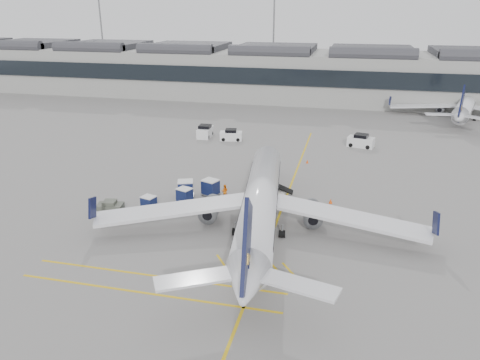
% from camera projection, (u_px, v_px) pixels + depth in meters
% --- Properties ---
extents(ground, '(220.00, 220.00, 0.00)m').
position_uv_depth(ground, '(178.00, 223.00, 48.67)').
color(ground, gray).
rests_on(ground, ground).
extents(terminal, '(200.00, 20.45, 12.40)m').
position_uv_depth(terminal, '(283.00, 72.00, 111.97)').
color(terminal, '#9E9E99').
rests_on(terminal, ground).
extents(light_masts, '(113.00, 0.60, 25.45)m').
position_uv_depth(light_masts, '(286.00, 33.00, 122.21)').
color(light_masts, slate).
rests_on(light_masts, ground).
extents(apron_markings, '(0.25, 60.00, 0.01)m').
position_uv_depth(apron_markings, '(287.00, 196.00, 55.57)').
color(apron_markings, gold).
rests_on(apron_markings, ground).
extents(airliner_main, '(32.74, 35.99, 9.59)m').
position_uv_depth(airliner_main, '(260.00, 203.00, 46.49)').
color(airliner_main, white).
rests_on(airliner_main, ground).
extents(airliner_far, '(28.18, 31.21, 8.50)m').
position_uv_depth(airliner_far, '(466.00, 106.00, 92.95)').
color(airliner_far, white).
rests_on(airliner_far, ground).
extents(belt_loader, '(5.33, 2.03, 2.16)m').
position_uv_depth(belt_loader, '(266.00, 190.00, 55.61)').
color(belt_loader, silver).
rests_on(belt_loader, ground).
extents(baggage_cart_a, '(2.29, 2.08, 1.99)m').
position_uv_depth(baggage_cart_a, '(186.00, 188.00, 55.05)').
color(baggage_cart_a, gray).
rests_on(baggage_cart_a, ground).
extents(baggage_cart_b, '(2.31, 2.12, 1.97)m').
position_uv_depth(baggage_cart_b, '(211.00, 187.00, 55.38)').
color(baggage_cart_b, gray).
rests_on(baggage_cart_b, ground).
extents(baggage_cart_c, '(2.02, 1.85, 1.74)m').
position_uv_depth(baggage_cart_c, '(185.00, 195.00, 53.42)').
color(baggage_cart_c, gray).
rests_on(baggage_cart_c, ground).
extents(baggage_cart_d, '(1.83, 1.65, 1.62)m').
position_uv_depth(baggage_cart_d, '(149.00, 203.00, 51.48)').
color(baggage_cart_d, gray).
rests_on(baggage_cart_d, ground).
extents(ramp_agent_a, '(0.81, 0.82, 1.91)m').
position_uv_depth(ramp_agent_a, '(258.00, 190.00, 54.80)').
color(ramp_agent_a, '#EA4E0C').
rests_on(ramp_agent_a, ground).
extents(ramp_agent_b, '(0.93, 0.79, 1.69)m').
position_uv_depth(ramp_agent_b, '(225.00, 191.00, 54.73)').
color(ramp_agent_b, orange).
rests_on(ramp_agent_b, ground).
extents(pushback_tug, '(2.98, 2.13, 1.53)m').
position_uv_depth(pushback_tug, '(110.00, 208.00, 50.61)').
color(pushback_tug, '#4D5245').
rests_on(pushback_tug, ground).
extents(safety_cone_nose, '(0.38, 0.38, 0.52)m').
position_uv_depth(safety_cone_nose, '(307.00, 161.00, 67.02)').
color(safety_cone_nose, '#F24C0A').
rests_on(safety_cone_nose, ground).
extents(safety_cone_engine, '(0.41, 0.41, 0.57)m').
position_uv_depth(safety_cone_engine, '(331.00, 201.00, 53.42)').
color(safety_cone_engine, '#F24C0A').
rests_on(safety_cone_engine, ground).
extents(service_van_left, '(3.93, 2.46, 1.88)m').
position_uv_depth(service_van_left, '(231.00, 135.00, 78.26)').
color(service_van_left, white).
rests_on(service_van_left, ground).
extents(service_van_mid, '(2.23, 4.15, 2.08)m').
position_uv_depth(service_van_mid, '(205.00, 132.00, 80.17)').
color(service_van_mid, white).
rests_on(service_van_mid, ground).
extents(service_van_right, '(4.39, 2.89, 2.07)m').
position_uv_depth(service_van_right, '(361.00, 141.00, 74.56)').
color(service_van_right, white).
rests_on(service_van_right, ground).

